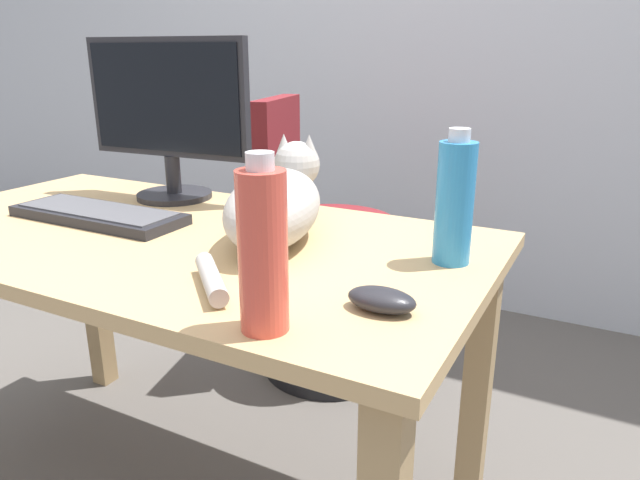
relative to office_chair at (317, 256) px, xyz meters
name	(u,v)px	position (x,y,z in m)	size (l,w,h in m)	color
back_wall	(415,0)	(0.03, 0.81, 0.88)	(6.00, 0.04, 2.60)	silver
desk	(174,277)	(0.03, -0.75, 0.19)	(1.39, 0.72, 0.72)	tan
office_chair	(317,256)	(0.00, 0.00, 0.00)	(0.49, 0.48, 0.95)	black
monitor	(168,113)	(-0.17, -0.50, 0.52)	(0.48, 0.20, 0.41)	#232328
keyboard	(97,215)	(-0.18, -0.75, 0.31)	(0.44, 0.15, 0.03)	#232328
cat	(276,202)	(0.27, -0.68, 0.38)	(0.28, 0.59, 0.20)	#B2ADA8
computer_mouse	(382,300)	(0.60, -0.91, 0.32)	(0.11, 0.06, 0.04)	#232328
water_bottle	(455,202)	(0.63, -0.65, 0.42)	(0.07, 0.07, 0.25)	#2D8CD1
spray_bottle	(263,250)	(0.47, -1.04, 0.42)	(0.07, 0.07, 0.26)	#D84C3D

